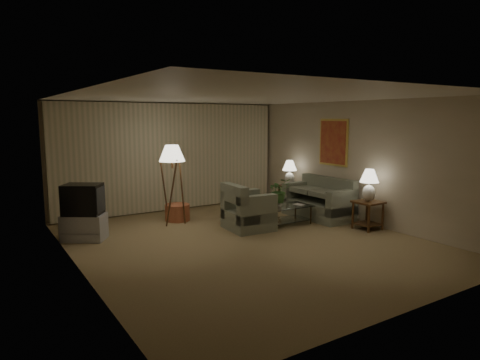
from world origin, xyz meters
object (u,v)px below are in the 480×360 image
at_px(vase, 279,203).
at_px(crt_tv, 83,199).
at_px(side_table_near, 368,210).
at_px(sofa, 318,202).
at_px(floor_lamp, 173,183).
at_px(table_lamp_far, 290,170).
at_px(armchair, 249,211).
at_px(side_table_far, 289,192).
at_px(coffee_table, 284,212).
at_px(tv_cabinet, 84,227).
at_px(ottoman, 177,212).
at_px(table_lamp_near, 369,182).

bearing_deg(vase, crt_tv, 163.55).
distance_m(side_table_near, crt_tv, 5.73).
distance_m(sofa, vase, 1.24).
height_order(side_table_near, floor_lamp, floor_lamp).
bearing_deg(sofa, table_lamp_far, 172.23).
relative_size(armchair, side_table_near, 1.74).
relative_size(armchair, crt_tv, 1.25).
distance_m(side_table_near, vase, 1.86).
height_order(side_table_far, vase, side_table_far).
xyz_separation_m(coffee_table, floor_lamp, (-2.02, 1.38, 0.63)).
bearing_deg(tv_cabinet, side_table_near, 9.56).
bearing_deg(ottoman, armchair, -58.17).
bearing_deg(table_lamp_near, coffee_table, 134.51).
height_order(sofa, armchair, armchair).
distance_m(side_table_far, ottoman, 3.06).
bearing_deg(ottoman, crt_tv, -167.14).
bearing_deg(tv_cabinet, floor_lamp, 41.36).
height_order(tv_cabinet, vase, vase).
height_order(ottoman, vase, vase).
bearing_deg(table_lamp_far, ottoman, 174.91).
bearing_deg(crt_tv, floor_lamp, 41.36).
bearing_deg(armchair, side_table_far, -55.04).
bearing_deg(ottoman, side_table_far, -5.09).
xyz_separation_m(armchair, coffee_table, (0.87, -0.10, -0.11)).
bearing_deg(coffee_table, tv_cabinet, 164.14).
relative_size(sofa, table_lamp_near, 2.52).
distance_m(side_table_far, floor_lamp, 3.29).
height_order(armchair, side_table_near, armchair).
xyz_separation_m(sofa, table_lamp_near, (0.15, -1.35, 0.63)).
bearing_deg(floor_lamp, vase, -36.33).
bearing_deg(ottoman, table_lamp_near, -43.35).
bearing_deg(tv_cabinet, side_table_far, 36.58).
height_order(side_table_near, tv_cabinet, side_table_near).
relative_size(armchair, coffee_table, 0.86).
height_order(side_table_far, tv_cabinet, side_table_far).
bearing_deg(side_table_near, ottoman, 136.65).
bearing_deg(ottoman, vase, -44.27).
height_order(sofa, floor_lamp, floor_lamp).
height_order(armchair, ottoman, armchair).
height_order(sofa, table_lamp_near, table_lamp_near).
xyz_separation_m(sofa, side_table_near, (0.15, -1.35, 0.04)).
bearing_deg(tv_cabinet, table_lamp_far, 36.58).
bearing_deg(side_table_far, ottoman, 174.91).
xyz_separation_m(side_table_far, table_lamp_far, (0.00, 0.00, 0.58)).
bearing_deg(table_lamp_far, armchair, -149.34).
height_order(side_table_far, coffee_table, side_table_far).
bearing_deg(ottoman, coffee_table, -41.80).
height_order(tv_cabinet, ottoman, tv_cabinet).
height_order(table_lamp_near, vase, table_lamp_near).
xyz_separation_m(table_lamp_far, vase, (-1.38, -1.35, -0.48)).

